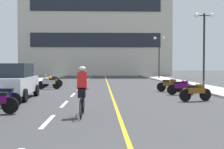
# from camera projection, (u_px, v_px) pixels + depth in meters

# --- Properties ---
(ground_plane) EXTENTS (140.00, 140.00, 0.00)m
(ground_plane) POSITION_uv_depth(u_px,v_px,m) (106.00, 86.00, 23.97)
(ground_plane) COLOR #38383A
(curb_left) EXTENTS (2.40, 72.00, 0.12)m
(curb_left) POSITION_uv_depth(u_px,v_px,m) (27.00, 83.00, 26.69)
(curb_left) COLOR #B7B2A8
(curb_left) RESTS_ON ground
(curb_right) EXTENTS (2.40, 72.00, 0.12)m
(curb_right) POSITION_uv_depth(u_px,v_px,m) (182.00, 83.00, 27.23)
(curb_right) COLOR #B7B2A8
(curb_right) RESTS_ON ground
(lane_dash_1) EXTENTS (0.14, 2.20, 0.01)m
(lane_dash_1) POSITION_uv_depth(u_px,v_px,m) (48.00, 121.00, 8.91)
(lane_dash_1) COLOR silver
(lane_dash_1) RESTS_ON ground
(lane_dash_2) EXTENTS (0.14, 2.20, 0.01)m
(lane_dash_2) POSITION_uv_depth(u_px,v_px,m) (64.00, 104.00, 12.90)
(lane_dash_2) COLOR silver
(lane_dash_2) RESTS_ON ground
(lane_dash_3) EXTENTS (0.14, 2.20, 0.01)m
(lane_dash_3) POSITION_uv_depth(u_px,v_px,m) (73.00, 95.00, 16.90)
(lane_dash_3) COLOR silver
(lane_dash_3) RESTS_ON ground
(lane_dash_4) EXTENTS (0.14, 2.20, 0.01)m
(lane_dash_4) POSITION_uv_depth(u_px,v_px,m) (78.00, 89.00, 20.90)
(lane_dash_4) COLOR silver
(lane_dash_4) RESTS_ON ground
(lane_dash_5) EXTENTS (0.14, 2.20, 0.01)m
(lane_dash_5) POSITION_uv_depth(u_px,v_px,m) (82.00, 85.00, 24.89)
(lane_dash_5) COLOR silver
(lane_dash_5) RESTS_ON ground
(lane_dash_6) EXTENTS (0.14, 2.20, 0.01)m
(lane_dash_6) POSITION_uv_depth(u_px,v_px,m) (85.00, 83.00, 28.89)
(lane_dash_6) COLOR silver
(lane_dash_6) RESTS_ON ground
(lane_dash_7) EXTENTS (0.14, 2.20, 0.01)m
(lane_dash_7) POSITION_uv_depth(u_px,v_px,m) (87.00, 80.00, 32.88)
(lane_dash_7) COLOR silver
(lane_dash_7) RESTS_ON ground
(lane_dash_8) EXTENTS (0.14, 2.20, 0.01)m
(lane_dash_8) POSITION_uv_depth(u_px,v_px,m) (88.00, 79.00, 36.88)
(lane_dash_8) COLOR silver
(lane_dash_8) RESTS_ON ground
(lane_dash_9) EXTENTS (0.14, 2.20, 0.01)m
(lane_dash_9) POSITION_uv_depth(u_px,v_px,m) (90.00, 77.00, 40.87)
(lane_dash_9) COLOR silver
(lane_dash_9) RESTS_ON ground
(lane_dash_10) EXTENTS (0.14, 2.20, 0.01)m
(lane_dash_10) POSITION_uv_depth(u_px,v_px,m) (91.00, 76.00, 44.87)
(lane_dash_10) COLOR silver
(lane_dash_10) RESTS_ON ground
(lane_dash_11) EXTENTS (0.14, 2.20, 0.01)m
(lane_dash_11) POSITION_uv_depth(u_px,v_px,m) (91.00, 75.00, 48.86)
(lane_dash_11) COLOR silver
(lane_dash_11) RESTS_ON ground
(centre_line_yellow) EXTENTS (0.12, 66.00, 0.01)m
(centre_line_yellow) POSITION_uv_depth(u_px,v_px,m) (108.00, 84.00, 26.97)
(centre_line_yellow) COLOR gold
(centre_line_yellow) RESTS_ON ground
(office_building) EXTENTS (25.51, 8.94, 19.63)m
(office_building) POSITION_uv_depth(u_px,v_px,m) (96.00, 20.00, 51.98)
(office_building) COLOR beige
(office_building) RESTS_ON ground
(street_lamp_mid) EXTENTS (1.46, 0.36, 5.37)m
(street_lamp_mid) POSITION_uv_depth(u_px,v_px,m) (204.00, 33.00, 20.87)
(street_lamp_mid) COLOR black
(street_lamp_mid) RESTS_ON curb_right
(street_lamp_far) EXTENTS (1.46, 0.36, 5.26)m
(street_lamp_far) POSITION_uv_depth(u_px,v_px,m) (159.00, 48.00, 37.04)
(street_lamp_far) COLOR black
(street_lamp_far) RESTS_ON curb_right
(parked_car_near) EXTENTS (2.00, 4.24, 1.82)m
(parked_car_near) POSITION_uv_depth(u_px,v_px,m) (14.00, 81.00, 14.83)
(parked_car_near) COLOR black
(parked_car_near) RESTS_ON ground
(motorcycle_3) EXTENTS (1.70, 0.60, 0.92)m
(motorcycle_3) POSITION_uv_depth(u_px,v_px,m) (1.00, 96.00, 11.92)
(motorcycle_3) COLOR black
(motorcycle_3) RESTS_ON ground
(motorcycle_4) EXTENTS (1.67, 0.69, 0.92)m
(motorcycle_4) POSITION_uv_depth(u_px,v_px,m) (196.00, 91.00, 13.93)
(motorcycle_4) COLOR black
(motorcycle_4) RESTS_ON ground
(motorcycle_5) EXTENTS (1.70, 0.60, 0.92)m
(motorcycle_5) POSITION_uv_depth(u_px,v_px,m) (182.00, 87.00, 16.97)
(motorcycle_5) COLOR black
(motorcycle_5) RESTS_ON ground
(motorcycle_6) EXTENTS (1.69, 0.61, 0.92)m
(motorcycle_6) POSITION_uv_depth(u_px,v_px,m) (170.00, 84.00, 18.91)
(motorcycle_6) COLOR black
(motorcycle_6) RESTS_ON ground
(motorcycle_7) EXTENTS (1.70, 0.60, 0.92)m
(motorcycle_7) POSITION_uv_depth(u_px,v_px,m) (49.00, 83.00, 20.97)
(motorcycle_7) COLOR black
(motorcycle_7) RESTS_ON ground
(motorcycle_8) EXTENTS (1.70, 0.60, 0.92)m
(motorcycle_8) POSITION_uv_depth(u_px,v_px,m) (52.00, 81.00, 22.86)
(motorcycle_8) COLOR black
(motorcycle_8) RESTS_ON ground
(motorcycle_9) EXTENTS (1.65, 0.75, 0.92)m
(motorcycle_9) POSITION_uv_depth(u_px,v_px,m) (51.00, 80.00, 24.93)
(motorcycle_9) COLOR black
(motorcycle_9) RESTS_ON ground
(cyclist_rider) EXTENTS (0.42, 1.77, 1.71)m
(cyclist_rider) POSITION_uv_depth(u_px,v_px,m) (82.00, 90.00, 9.84)
(cyclist_rider) COLOR black
(cyclist_rider) RESTS_ON ground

